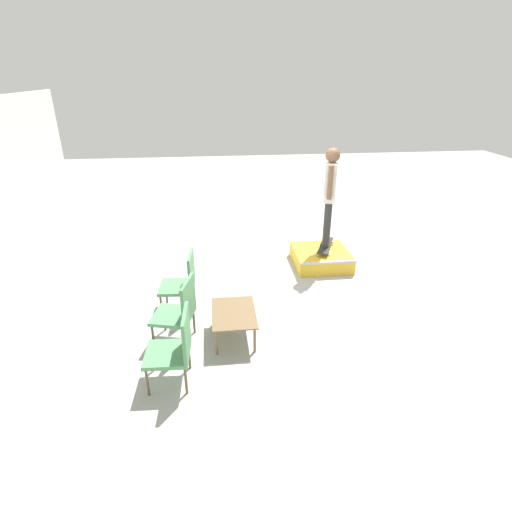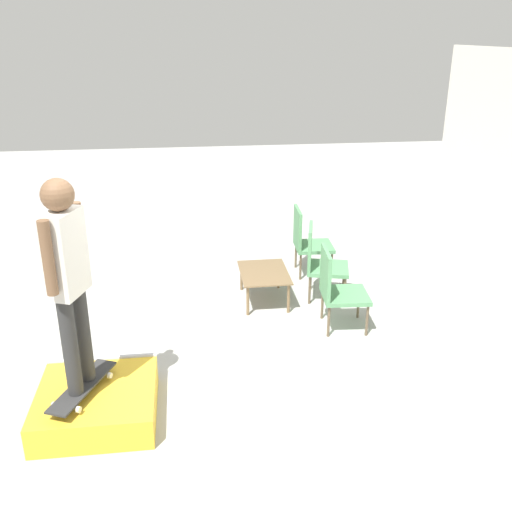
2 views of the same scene
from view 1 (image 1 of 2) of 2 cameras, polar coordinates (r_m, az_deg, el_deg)
The scene contains 8 objects.
ground_plane at distance 7.01m, azimuth 2.36°, elevation -4.46°, with size 24.00×24.00×0.00m, color #A8A8A3.
skate_ramp_box at distance 7.85m, azimuth 9.26°, elevation -0.22°, with size 1.06×1.04×0.31m.
skateboard_on_ramp at distance 7.85m, azimuth 9.90°, elevation 1.50°, with size 0.85×0.51×0.07m.
person_skater at distance 7.48m, azimuth 10.53°, elevation 9.33°, with size 0.54×0.31×1.84m.
coffee_table at distance 5.60m, azimuth -3.20°, elevation -8.43°, with size 0.84×0.60×0.40m.
patio_chair_left at distance 4.87m, azimuth -11.44°, elevation -12.49°, with size 0.54×0.54×0.97m.
patio_chair_center at distance 5.52m, azimuth -10.89°, elevation -7.52°, with size 0.63×0.63×0.97m.
patio_chair_right at distance 6.23m, azimuth -10.40°, elevation -3.45°, with size 0.56×0.56×0.97m.
Camera 1 is at (-6.03, 0.96, 3.43)m, focal length 28.00 mm.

